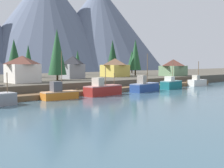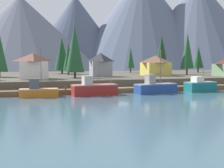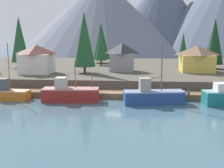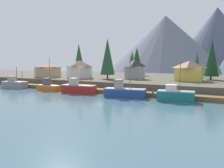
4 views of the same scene
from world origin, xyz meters
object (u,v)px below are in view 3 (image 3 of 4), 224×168
object	(u,v)px
conifer_mid_right	(101,41)
conifer_back_right	(101,45)
conifer_back_left	(214,41)
fishing_boat_orange	(7,93)
conifer_mid_left	(84,39)
conifer_near_left	(183,45)
conifer_centre	(19,39)
fishing_boat_red	(70,93)
house_white	(37,59)
fishing_boat_blue	(153,96)
house_yellow	(197,58)
house_grey	(122,57)

from	to	relation	value
conifer_mid_right	conifer_back_right	world-z (taller)	conifer_mid_right
conifer_back_left	conifer_back_right	size ratio (longest dim) A/B	1.25
fishing_boat_orange	conifer_mid_left	bearing A→B (deg)	61.21
conifer_near_left	conifer_centre	bearing A→B (deg)	-160.11
conifer_mid_right	conifer_back_right	xyz separation A→B (m)	(0.97, -7.36, -0.91)
fishing_boat_orange	fishing_boat_red	size ratio (longest dim) A/B	1.02
conifer_mid_left	conifer_mid_right	distance (m)	24.86
house_white	conifer_back_left	size ratio (longest dim) A/B	0.54
fishing_boat_red	fishing_boat_blue	bearing A→B (deg)	-5.81
house_yellow	conifer_centre	bearing A→B (deg)	174.16
fishing_boat_red	conifer_near_left	world-z (taller)	conifer_near_left
fishing_boat_orange	fishing_boat_blue	bearing A→B (deg)	0.75
conifer_near_left	conifer_back_right	size ratio (longest dim) A/B	0.91
fishing_boat_orange	conifer_mid_right	size ratio (longest dim) A/B	0.77
fishing_boat_orange	conifer_mid_left	world-z (taller)	conifer_mid_left
fishing_boat_red	house_yellow	xyz separation A→B (m)	(23.50, 21.20, 4.19)
fishing_boat_orange	conifer_mid_left	size ratio (longest dim) A/B	0.71
fishing_boat_red	conifer_mid_left	xyz separation A→B (m)	(-0.75, 16.45, 8.41)
house_yellow	conifer_back_left	world-z (taller)	conifer_back_left
conifer_near_left	conifer_mid_right	xyz separation A→B (m)	(-23.84, 0.53, 1.18)
house_grey	conifer_mid_left	bearing A→B (deg)	-151.61
conifer_back_left	conifer_back_right	xyz separation A→B (m)	(-28.39, 5.90, -1.07)
conifer_near_left	conifer_back_left	world-z (taller)	conifer_back_left
fishing_boat_red	house_yellow	distance (m)	31.92
conifer_centre	house_yellow	bearing A→B (deg)	-5.84
conifer_mid_right	conifer_back_left	bearing A→B (deg)	-24.31
conifer_near_left	conifer_back_left	xyz separation A→B (m)	(5.51, -12.73, 1.34)
conifer_back_right	house_grey	bearing A→B (deg)	-63.76
house_white	house_yellow	distance (m)	34.81
fishing_boat_blue	conifer_centre	xyz separation A→B (m)	(-31.88, 25.95, 8.37)
conifer_mid_left	conifer_centre	distance (m)	20.26
conifer_centre	conifer_back_left	bearing A→B (deg)	3.02
fishing_boat_red	conifer_back_right	bearing A→B (deg)	85.34
fishing_boat_blue	conifer_mid_left	distance (m)	23.36
conifer_mid_right	conifer_centre	bearing A→B (deg)	-139.25
conifer_mid_right	fishing_boat_red	bearing A→B (deg)	-89.24
conifer_back_left	conifer_mid_right	bearing A→B (deg)	155.69
house_grey	conifer_mid_right	size ratio (longest dim) A/B	0.54
house_grey	house_yellow	distance (m)	16.53
fishing_boat_red	fishing_boat_blue	size ratio (longest dim) A/B	0.95
house_white	conifer_mid_left	bearing A→B (deg)	8.04
house_yellow	conifer_back_right	xyz separation A→B (m)	(-23.08, 12.75, 2.63)
conifer_mid_right	house_grey	bearing A→B (deg)	-69.98
house_yellow	conifer_mid_right	size ratio (longest dim) A/B	0.62
house_yellow	conifer_back_left	size ratio (longest dim) A/B	0.60
house_grey	fishing_boat_blue	bearing A→B (deg)	-73.98
house_white	fishing_boat_red	bearing A→B (deg)	-54.40
house_yellow	conifer_mid_right	distance (m)	31.55
conifer_back_left	house_grey	bearing A→B (deg)	-161.23
conifer_centre	house_grey	bearing A→B (deg)	-10.74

